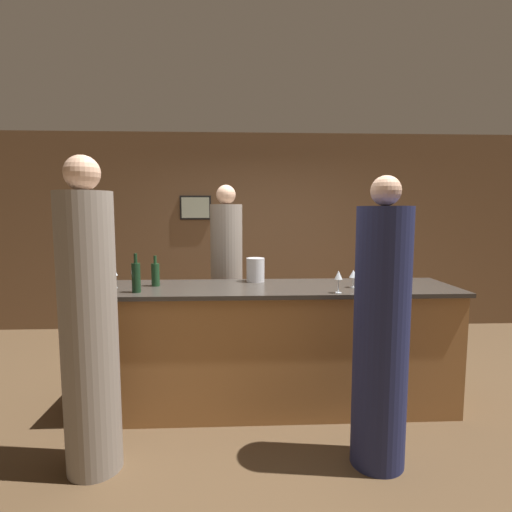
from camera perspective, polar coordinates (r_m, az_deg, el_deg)
ground_plane at (r=3.76m, az=3.07°, el=-20.40°), size 14.00×14.00×0.00m
back_wall at (r=5.80m, az=0.74°, el=3.46°), size 8.00×0.08×2.80m
bar_counter at (r=3.55m, az=3.12°, el=-12.73°), size 3.01×0.76×1.06m
bartender at (r=4.19m, az=-4.21°, el=-4.26°), size 0.33×0.33×1.96m
guest_0 at (r=2.79m, az=-22.73°, el=-9.44°), size 0.35×0.35×2.03m
guest_1 at (r=2.78m, az=17.42°, el=-10.63°), size 0.36×0.36×1.92m
wine_bottle_0 at (r=3.27m, az=-16.76°, el=-2.88°), size 0.07×0.07×0.31m
wine_bottle_1 at (r=3.51m, az=-14.17°, el=-2.52°), size 0.07×0.07×0.26m
ice_bucket at (r=3.62m, az=-0.07°, el=-1.99°), size 0.16×0.16×0.22m
wine_glass_0 at (r=3.23m, az=-21.11°, el=-3.32°), size 0.07×0.07×0.15m
wine_glass_1 at (r=3.44m, az=13.74°, el=-2.56°), size 0.07×0.07×0.15m
wine_glass_2 at (r=3.52m, az=-19.66°, el=-2.23°), size 0.06×0.06×0.17m
wine_glass_3 at (r=3.17m, az=11.70°, el=-2.80°), size 0.06×0.06×0.18m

